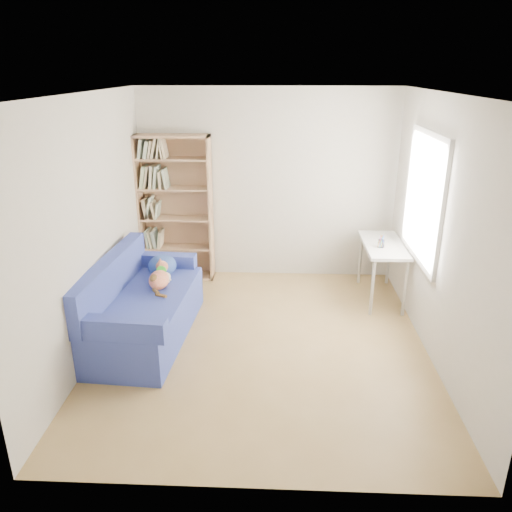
{
  "coord_description": "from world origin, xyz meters",
  "views": [
    {
      "loc": [
        0.15,
        -4.74,
        2.82
      ],
      "look_at": [
        -0.09,
        0.45,
        0.85
      ],
      "focal_mm": 35.0,
      "sensor_mm": 36.0,
      "label": 1
    }
  ],
  "objects": [
    {
      "name": "room_shell",
      "position": [
        0.1,
        0.03,
        1.64
      ],
      "size": [
        3.54,
        4.04,
        2.62
      ],
      "color": "silver",
      "rests_on": "ground"
    },
    {
      "name": "bookshelf",
      "position": [
        -1.25,
        1.83,
        0.92
      ],
      "size": [
        1.0,
        0.31,
        2.0
      ],
      "color": "tan",
      "rests_on": "ground"
    },
    {
      "name": "desk",
      "position": [
        1.49,
        1.23,
        0.66
      ],
      "size": [
        0.49,
        1.07,
        0.75
      ],
      "color": "silver",
      "rests_on": "ground"
    },
    {
      "name": "sofa",
      "position": [
        -1.33,
        0.12,
        0.35
      ],
      "size": [
        1.01,
        1.92,
        0.92
      ],
      "rotation": [
        0.0,
        0.0,
        -0.07
      ],
      "color": "navy",
      "rests_on": "ground"
    },
    {
      "name": "pen_cup",
      "position": [
        1.42,
        1.09,
        0.81
      ],
      "size": [
        0.08,
        0.08,
        0.16
      ],
      "color": "white",
      "rests_on": "desk"
    },
    {
      "name": "ground",
      "position": [
        0.0,
        0.0,
        0.0
      ],
      "size": [
        4.0,
        4.0,
        0.0
      ],
      "primitive_type": "plane",
      "color": "olive",
      "rests_on": "ground"
    }
  ]
}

